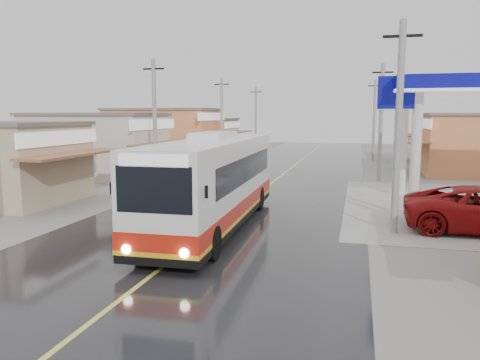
{
  "coord_description": "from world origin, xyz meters",
  "views": [
    {
      "loc": [
        5.56,
        -18.58,
        4.52
      ],
      "look_at": [
        0.48,
        1.48,
        1.65
      ],
      "focal_mm": 35.0,
      "sensor_mm": 36.0,
      "label": 1
    }
  ],
  "objects": [
    {
      "name": "tyre_stack",
      "position": [
        -6.5,
        6.23,
        0.22
      ],
      "size": [
        0.85,
        0.85,
        0.43
      ],
      "color": "black",
      "rests_on": "ground"
    },
    {
      "name": "utility_poles_right",
      "position": [
        7.0,
        15.0,
        0.0
      ],
      "size": [
        1.6,
        36.0,
        8.0
      ],
      "primitive_type": null,
      "color": "gray",
      "rests_on": "ground"
    },
    {
      "name": "tricycle_near",
      "position": [
        -8.69,
        10.55,
        1.08
      ],
      "size": [
        1.92,
        2.48,
        1.89
      ],
      "rotation": [
        0.0,
        0.0,
        0.13
      ],
      "color": "#26262D",
      "rests_on": "ground"
    },
    {
      "name": "ground",
      "position": [
        0.0,
        0.0,
        0.0
      ],
      "size": [
        120.0,
        120.0,
        0.0
      ],
      "primitive_type": "plane",
      "color": "slate",
      "rests_on": "ground"
    },
    {
      "name": "coach_bus",
      "position": [
        0.0,
        -0.8,
        1.85
      ],
      "size": [
        3.07,
        12.38,
        3.84
      ],
      "rotation": [
        0.0,
        0.0,
        0.03
      ],
      "color": "silver",
      "rests_on": "road"
    },
    {
      "name": "centre_line",
      "position": [
        0.0,
        15.0,
        0.02
      ],
      "size": [
        0.15,
        90.0,
        0.01
      ],
      "primitive_type": "cube",
      "color": "#D8CC4C",
      "rests_on": "road"
    },
    {
      "name": "cyclist",
      "position": [
        -3.23,
        4.75,
        0.68
      ],
      "size": [
        0.86,
        1.99,
        2.08
      ],
      "rotation": [
        0.0,
        0.0,
        -0.1
      ],
      "color": "black",
      "rests_on": "ground"
    },
    {
      "name": "shopfronts_left",
      "position": [
        -13.0,
        18.0,
        0.0
      ],
      "size": [
        11.0,
        44.0,
        5.2
      ],
      "primitive_type": null,
      "color": "tan",
      "rests_on": "ground"
    },
    {
      "name": "road",
      "position": [
        0.0,
        15.0,
        0.01
      ],
      "size": [
        12.0,
        90.0,
        0.02
      ],
      "primitive_type": "cube",
      "color": "black",
      "rests_on": "ground"
    },
    {
      "name": "second_bus",
      "position": [
        -4.9,
        18.45,
        1.52
      ],
      "size": [
        2.37,
        8.5,
        2.81
      ],
      "rotation": [
        0.0,
        0.0,
        -0.01
      ],
      "color": "silver",
      "rests_on": "road"
    },
    {
      "name": "tricycle_far",
      "position": [
        -7.61,
        10.64,
        0.86
      ],
      "size": [
        1.74,
        2.22,
        1.5
      ],
      "rotation": [
        0.0,
        0.0,
        -0.28
      ],
      "color": "#26262D",
      "rests_on": "ground"
    },
    {
      "name": "utility_poles_left",
      "position": [
        -7.0,
        16.0,
        0.0
      ],
      "size": [
        1.6,
        50.0,
        8.0
      ],
      "primitive_type": null,
      "color": "gray",
      "rests_on": "ground"
    }
  ]
}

